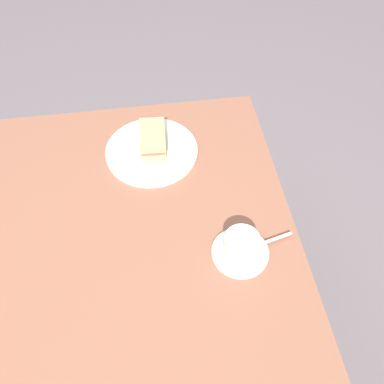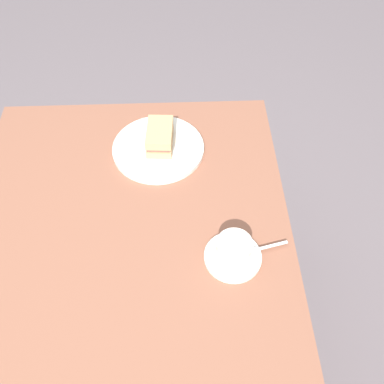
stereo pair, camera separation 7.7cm
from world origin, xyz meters
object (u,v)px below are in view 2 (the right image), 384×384
(coffee_saucer, at_px, (233,257))
(sandwich_front, at_px, (160,137))
(dining_table, at_px, (130,298))
(spoon, at_px, (263,248))
(sandwich_plate, at_px, (158,148))
(coffee_cup, at_px, (234,250))

(coffee_saucer, bearing_deg, sandwich_front, -155.02)
(dining_table, height_order, spoon, spoon)
(sandwich_plate, relative_size, sandwich_front, 2.13)
(sandwich_front, height_order, spoon, sandwich_front)
(spoon, bearing_deg, coffee_saucer, -76.48)
(dining_table, distance_m, coffee_saucer, 0.30)
(sandwich_plate, bearing_deg, spoon, 36.32)
(coffee_saucer, height_order, spoon, spoon)
(spoon, bearing_deg, coffee_cup, -75.31)
(sandwich_front, bearing_deg, coffee_saucer, 24.98)
(sandwich_plate, relative_size, coffee_cup, 2.40)
(sandwich_front, relative_size, coffee_saucer, 0.90)
(dining_table, relative_size, sandwich_plate, 4.63)
(coffee_cup, relative_size, spoon, 1.16)
(sandwich_front, xyz_separation_m, coffee_saucer, (0.39, 0.18, -0.04))
(sandwich_plate, height_order, spoon, spoon)
(dining_table, relative_size, coffee_saucer, 8.86)
(dining_table, distance_m, spoon, 0.37)
(coffee_cup, bearing_deg, coffee_saucer, -176.47)
(coffee_cup, xyz_separation_m, spoon, (-0.02, 0.08, -0.03))
(sandwich_plate, relative_size, spoon, 2.78)
(sandwich_plate, xyz_separation_m, spoon, (0.36, 0.26, 0.01))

